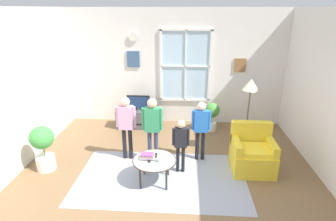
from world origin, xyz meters
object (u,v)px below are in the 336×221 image
object	(u,v)px
cup	(161,159)
floor_lamp	(250,93)
person_green_shirt	(152,123)
person_pink_shirt	(126,121)
tv_stand	(139,118)
book_stack	(147,156)
television	(138,102)
coffee_table	(155,161)
person_blue_shirt	(201,124)
potted_plant_by_window	(212,114)
remote_near_cup	(156,155)
remote_near_books	(149,160)
armchair	(252,154)
potted_plant_corner	(43,145)

from	to	relation	value
cup	floor_lamp	world-z (taller)	floor_lamp
person_green_shirt	person_pink_shirt	bearing A→B (deg)	169.09
tv_stand	person_pink_shirt	xyz separation A→B (m)	(0.03, -1.58, 0.59)
book_stack	person_green_shirt	xyz separation A→B (m)	(0.02, 0.62, 0.35)
tv_stand	book_stack	size ratio (longest dim) A/B	4.32
television	cup	xyz separation A→B (m)	(0.78, -2.41, -0.18)
coffee_table	cup	distance (m)	0.15
person_blue_shirt	potted_plant_by_window	distance (m)	1.51
book_stack	cup	size ratio (longest dim) A/B	2.61
television	floor_lamp	bearing A→B (deg)	-27.47
tv_stand	person_blue_shirt	distance (m)	2.20
coffee_table	cup	xyz separation A→B (m)	(0.11, -0.06, 0.08)
remote_near_cup	cup	bearing A→B (deg)	-61.01
remote_near_books	person_blue_shirt	bearing A→B (deg)	43.28
remote_near_cup	book_stack	bearing A→B (deg)	-149.49
television	potted_plant_by_window	distance (m)	1.86
floor_lamp	armchair	bearing A→B (deg)	-86.62
armchair	remote_near_books	size ratio (longest dim) A/B	6.21
book_stack	remote_near_cup	distance (m)	0.16
remote_near_books	floor_lamp	size ratio (longest dim) A/B	0.09
person_pink_shirt	armchair	bearing A→B (deg)	-5.42
book_stack	remote_near_books	size ratio (longest dim) A/B	1.88
potted_plant_by_window	person_blue_shirt	bearing A→B (deg)	-103.76
remote_near_books	armchair	bearing A→B (deg)	17.01
cup	remote_near_books	xyz separation A→B (m)	(-0.20, 0.03, -0.04)
person_pink_shirt	floor_lamp	world-z (taller)	floor_lamp
person_green_shirt	potted_plant_corner	bearing A→B (deg)	-168.80
tv_stand	potted_plant_corner	bearing A→B (deg)	-124.96
book_stack	remote_near_books	distance (m)	0.09
cup	potted_plant_by_window	xyz separation A→B (m)	(1.06, 2.33, -0.04)
person_blue_shirt	potted_plant_corner	distance (m)	3.01
coffee_table	book_stack	distance (m)	0.16
armchair	potted_plant_by_window	distance (m)	1.83
potted_plant_by_window	potted_plant_corner	bearing A→B (deg)	-148.85
book_stack	remote_near_books	xyz separation A→B (m)	(0.04, -0.08, -0.03)
coffee_table	potted_plant_by_window	xyz separation A→B (m)	(1.18, 2.27, 0.03)
book_stack	remote_near_cup	size ratio (longest dim) A/B	1.88
cup	television	bearing A→B (deg)	108.00
coffee_table	person_pink_shirt	bearing A→B (deg)	129.45
armchair	coffee_table	world-z (taller)	armchair
armchair	person_pink_shirt	bearing A→B (deg)	174.58
tv_stand	remote_near_books	size ratio (longest dim) A/B	8.11
coffee_table	person_green_shirt	world-z (taller)	person_green_shirt
potted_plant_corner	floor_lamp	distance (m)	4.06
person_green_shirt	potted_plant_corner	world-z (taller)	person_green_shirt
potted_plant_corner	person_green_shirt	bearing A→B (deg)	11.20
remote_near_cup	person_green_shirt	bearing A→B (deg)	102.25
remote_near_cup	person_pink_shirt	size ratio (longest dim) A/B	0.11
floor_lamp	television	bearing A→B (deg)	152.53
coffee_table	person_pink_shirt	distance (m)	1.09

